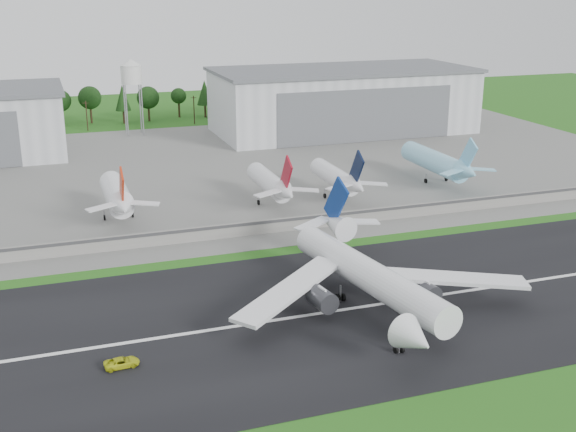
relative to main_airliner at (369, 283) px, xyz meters
name	(u,v)px	position (x,y,z in m)	size (l,w,h in m)	color
ground	(317,342)	(-13.97, -9.57, -4.89)	(600.00, 600.00, 0.00)	#1D5514
runway	(296,317)	(-13.97, 0.43, -4.84)	(320.00, 60.00, 0.10)	black
runway_centerline	(296,317)	(-13.97, 0.43, -4.78)	(220.00, 1.00, 0.02)	white
apron	(179,172)	(-13.97, 110.43, -4.84)	(320.00, 150.00, 0.10)	slate
blast_fence	(232,230)	(-13.97, 45.42, -3.09)	(240.00, 0.61, 3.50)	gray
hangar_east	(343,100)	(61.03, 155.35, 7.73)	(102.00, 47.00, 25.20)	silver
water_tower	(131,72)	(-18.97, 175.43, 19.66)	(8.40, 8.40, 29.40)	#99999E
utility_poles	(143,127)	(-13.97, 190.43, -4.89)	(230.00, 3.00, 12.00)	black
treeline	(138,121)	(-13.97, 205.43, -4.89)	(320.00, 16.00, 22.00)	black
main_airliner	(369,283)	(0.00, 0.00, 0.00)	(56.56, 59.15, 18.17)	white
ground_vehicle	(122,362)	(-45.54, -7.31, -4.04)	(2.52, 5.46, 1.52)	#BEC617
parked_jet_red_a	(118,196)	(-37.45, 67.02, 1.51)	(7.36, 31.29, 16.92)	white
parked_jet_red_b	(272,184)	(3.02, 66.96, 1.10)	(7.36, 31.29, 16.49)	white
parked_jet_navy	(339,178)	(22.25, 66.95, 1.02)	(7.36, 31.29, 16.40)	white
parked_jet_skyblue	(440,163)	(56.69, 72.03, 1.47)	(7.36, 37.29, 16.94)	#8AD1EF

